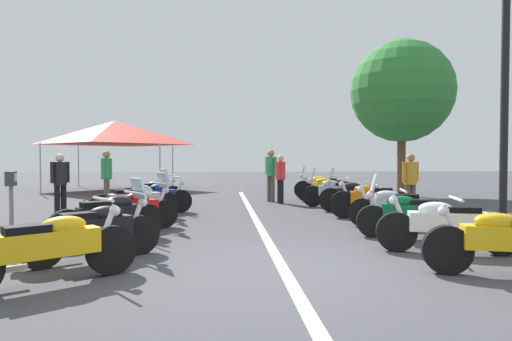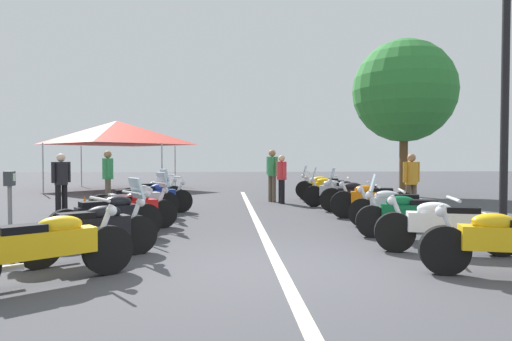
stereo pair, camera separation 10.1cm
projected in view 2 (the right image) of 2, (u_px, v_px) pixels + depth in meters
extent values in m
plane|color=#424247|center=(281.00, 271.00, 5.85)|extent=(80.00, 80.00, 0.00)
cube|color=beige|center=(258.00, 224.00, 9.85)|extent=(18.45, 0.16, 0.01)
cylinder|color=black|center=(108.00, 250.00, 5.65)|extent=(0.48, 0.59, 0.63)
cube|color=#EAB214|center=(44.00, 243.00, 5.16)|extent=(0.91, 1.10, 0.30)
ellipsoid|color=#EAB214|center=(60.00, 225.00, 5.27)|extent=(0.52, 0.57, 0.22)
cube|color=black|center=(23.00, 230.00, 5.01)|extent=(0.49, 0.54, 0.12)
cylinder|color=silver|center=(103.00, 227.00, 5.61)|extent=(0.23, 0.27, 0.58)
cylinder|color=silver|center=(100.00, 199.00, 5.57)|extent=(0.52, 0.40, 0.04)
sphere|color=silver|center=(111.00, 211.00, 5.67)|extent=(0.14, 0.14, 0.14)
cylinder|color=black|center=(138.00, 235.00, 6.84)|extent=(0.46, 0.57, 0.60)
cylinder|color=black|center=(38.00, 247.00, 5.93)|extent=(0.46, 0.57, 0.60)
cube|color=black|center=(91.00, 228.00, 6.38)|extent=(0.86, 1.04, 0.30)
ellipsoid|color=black|center=(104.00, 213.00, 6.49)|extent=(0.51, 0.57, 0.22)
cube|color=black|center=(76.00, 217.00, 6.24)|extent=(0.49, 0.54, 0.12)
cylinder|color=silver|center=(134.00, 216.00, 6.79)|extent=(0.23, 0.28, 0.58)
cylinder|color=silver|center=(131.00, 193.00, 6.76)|extent=(0.53, 0.39, 0.04)
sphere|color=silver|center=(141.00, 202.00, 6.86)|extent=(0.14, 0.14, 0.14)
cylinder|color=silver|center=(57.00, 248.00, 6.26)|extent=(0.39, 0.49, 0.08)
cube|color=silver|center=(136.00, 188.00, 6.81)|extent=(0.36, 0.31, 0.32)
cylinder|color=black|center=(145.00, 221.00, 8.18)|extent=(0.47, 0.61, 0.64)
cylinder|color=black|center=(66.00, 228.00, 7.33)|extent=(0.47, 0.61, 0.64)
cube|color=black|center=(107.00, 214.00, 7.75)|extent=(0.82, 1.04, 0.30)
ellipsoid|color=black|center=(117.00, 202.00, 7.86)|extent=(0.50, 0.58, 0.22)
cube|color=black|center=(95.00, 205.00, 7.61)|extent=(0.48, 0.54, 0.12)
cylinder|color=silver|center=(142.00, 205.00, 8.14)|extent=(0.22, 0.28, 0.58)
cylinder|color=silver|center=(139.00, 186.00, 8.10)|extent=(0.54, 0.38, 0.04)
sphere|color=silver|center=(147.00, 194.00, 8.20)|extent=(0.14, 0.14, 0.14)
cylinder|color=silver|center=(80.00, 231.00, 7.65)|extent=(0.37, 0.50, 0.08)
cylinder|color=black|center=(163.00, 214.00, 9.38)|extent=(0.46, 0.57, 0.60)
cylinder|color=black|center=(90.00, 220.00, 8.41)|extent=(0.46, 0.57, 0.60)
cube|color=red|center=(129.00, 208.00, 8.89)|extent=(0.90, 1.12, 0.30)
ellipsoid|color=red|center=(137.00, 198.00, 9.00)|extent=(0.51, 0.57, 0.22)
cube|color=black|center=(118.00, 200.00, 8.75)|extent=(0.49, 0.54, 0.12)
cylinder|color=silver|center=(161.00, 200.00, 9.33)|extent=(0.22, 0.28, 0.58)
cylinder|color=silver|center=(159.00, 183.00, 9.30)|extent=(0.53, 0.39, 0.04)
sphere|color=silver|center=(165.00, 190.00, 9.40)|extent=(0.14, 0.14, 0.14)
cylinder|color=silver|center=(103.00, 222.00, 8.75)|extent=(0.38, 0.50, 0.08)
cube|color=silver|center=(162.00, 180.00, 9.35)|extent=(0.36, 0.31, 0.32)
cylinder|color=black|center=(166.00, 205.00, 10.83)|extent=(0.45, 0.65, 0.66)
cylinder|color=black|center=(101.00, 209.00, 9.97)|extent=(0.45, 0.65, 0.66)
cube|color=silver|center=(135.00, 199.00, 10.39)|extent=(0.83, 1.16, 0.30)
ellipsoid|color=silver|center=(142.00, 191.00, 10.49)|extent=(0.48, 0.58, 0.22)
cube|color=black|center=(125.00, 192.00, 10.27)|extent=(0.46, 0.55, 0.12)
cylinder|color=silver|center=(163.00, 193.00, 10.79)|extent=(0.20, 0.29, 0.58)
cylinder|color=silver|center=(162.00, 178.00, 10.75)|extent=(0.56, 0.34, 0.04)
sphere|color=silver|center=(167.00, 185.00, 10.84)|extent=(0.14, 0.14, 0.14)
cylinder|color=silver|center=(113.00, 212.00, 10.30)|extent=(0.34, 0.52, 0.08)
cube|color=silver|center=(165.00, 175.00, 10.80)|extent=(0.37, 0.28, 0.32)
cylinder|color=black|center=(181.00, 201.00, 11.98)|extent=(0.39, 0.63, 0.63)
cylinder|color=black|center=(124.00, 204.00, 11.26)|extent=(0.39, 0.63, 0.63)
cube|color=navy|center=(153.00, 196.00, 11.62)|extent=(0.73, 1.17, 0.30)
ellipsoid|color=navy|center=(160.00, 188.00, 11.70)|extent=(0.45, 0.58, 0.22)
cube|color=black|center=(145.00, 189.00, 11.51)|extent=(0.43, 0.54, 0.12)
cylinder|color=silver|center=(179.00, 190.00, 11.94)|extent=(0.18, 0.29, 0.58)
cylinder|color=silver|center=(177.00, 177.00, 11.92)|extent=(0.58, 0.29, 0.04)
sphere|color=silver|center=(183.00, 183.00, 11.99)|extent=(0.14, 0.14, 0.14)
cylinder|color=silver|center=(134.00, 206.00, 11.57)|extent=(0.30, 0.53, 0.08)
cylinder|color=black|center=(173.00, 196.00, 13.28)|extent=(0.49, 0.61, 0.65)
cylinder|color=black|center=(128.00, 199.00, 12.39)|extent=(0.49, 0.61, 0.65)
cube|color=#0C592D|center=(152.00, 192.00, 12.83)|extent=(0.85, 1.04, 0.30)
ellipsoid|color=#0C592D|center=(157.00, 185.00, 12.94)|extent=(0.51, 0.57, 0.22)
cube|color=black|center=(144.00, 186.00, 12.69)|extent=(0.49, 0.54, 0.12)
cylinder|color=silver|center=(171.00, 187.00, 13.24)|extent=(0.22, 0.28, 0.58)
cylinder|color=silver|center=(170.00, 175.00, 13.20)|extent=(0.53, 0.39, 0.04)
sphere|color=silver|center=(175.00, 180.00, 13.30)|extent=(0.14, 0.14, 0.14)
cylinder|color=silver|center=(135.00, 202.00, 12.71)|extent=(0.38, 0.50, 0.08)
cylinder|color=black|center=(444.00, 250.00, 5.63)|extent=(0.30, 0.64, 0.63)
cube|color=#EAB214|center=(509.00, 238.00, 5.48)|extent=(0.56, 1.18, 0.30)
ellipsoid|color=#EAB214|center=(493.00, 222.00, 5.51)|extent=(0.39, 0.57, 0.22)
cylinder|color=silver|center=(450.00, 227.00, 5.61)|extent=(0.14, 0.30, 0.58)
cylinder|color=silver|center=(453.00, 199.00, 5.59)|extent=(0.61, 0.20, 0.04)
sphere|color=silver|center=(441.00, 211.00, 5.62)|extent=(0.14, 0.14, 0.14)
cylinder|color=black|center=(395.00, 232.00, 6.99)|extent=(0.30, 0.65, 0.63)
cylinder|color=black|center=(500.00, 235.00, 6.69)|extent=(0.30, 0.65, 0.63)
cube|color=white|center=(446.00, 222.00, 6.84)|extent=(0.58, 1.20, 0.30)
ellipsoid|color=white|center=(434.00, 209.00, 6.87)|extent=(0.39, 0.57, 0.22)
cube|color=black|center=(462.00, 211.00, 6.79)|extent=(0.38, 0.53, 0.12)
cylinder|color=silver|center=(399.00, 213.00, 6.97)|extent=(0.14, 0.30, 0.58)
cylinder|color=silver|center=(402.00, 191.00, 6.95)|extent=(0.61, 0.20, 0.04)
sphere|color=silver|center=(392.00, 201.00, 6.99)|extent=(0.14, 0.14, 0.14)
cylinder|color=silver|center=(482.00, 243.00, 6.58)|extent=(0.22, 0.55, 0.08)
cylinder|color=black|center=(372.00, 221.00, 8.26)|extent=(0.28, 0.62, 0.60)
cylinder|color=black|center=(450.00, 223.00, 8.02)|extent=(0.28, 0.62, 0.60)
cube|color=#0C592D|center=(410.00, 213.00, 8.13)|extent=(0.52, 1.08, 0.30)
ellipsoid|color=#0C592D|center=(400.00, 202.00, 8.16)|extent=(0.38, 0.57, 0.22)
cube|color=black|center=(423.00, 203.00, 8.09)|extent=(0.37, 0.53, 0.12)
cylinder|color=silver|center=(375.00, 206.00, 8.24)|extent=(0.14, 0.30, 0.58)
cylinder|color=silver|center=(378.00, 186.00, 8.22)|extent=(0.61, 0.19, 0.04)
sphere|color=silver|center=(369.00, 195.00, 8.25)|extent=(0.14, 0.14, 0.14)
cylinder|color=silver|center=(436.00, 229.00, 7.89)|extent=(0.21, 0.55, 0.08)
cube|color=silver|center=(373.00, 183.00, 8.23)|extent=(0.38, 0.20, 0.32)
cylinder|color=black|center=(363.00, 213.00, 9.53)|extent=(0.37, 0.62, 0.62)
cylinder|color=black|center=(430.00, 215.00, 9.08)|extent=(0.37, 0.62, 0.62)
cube|color=silver|center=(396.00, 205.00, 9.30)|extent=(0.66, 1.07, 0.30)
ellipsoid|color=silver|center=(387.00, 196.00, 9.36)|extent=(0.44, 0.58, 0.22)
cube|color=black|center=(407.00, 197.00, 9.23)|extent=(0.43, 0.54, 0.12)
cylinder|color=silver|center=(366.00, 199.00, 9.50)|extent=(0.18, 0.29, 0.58)
cylinder|color=silver|center=(368.00, 182.00, 9.48)|extent=(0.59, 0.28, 0.04)
sphere|color=silver|center=(360.00, 189.00, 9.53)|extent=(0.14, 0.14, 0.14)
cylinder|color=silver|center=(416.00, 220.00, 9.01)|extent=(0.29, 0.54, 0.08)
cylinder|color=black|center=(344.00, 205.00, 10.86)|extent=(0.30, 0.69, 0.67)
cylinder|color=black|center=(402.00, 206.00, 10.63)|extent=(0.30, 0.69, 0.67)
cube|color=orange|center=(373.00, 198.00, 10.74)|extent=(0.52, 1.09, 0.30)
ellipsoid|color=orange|center=(365.00, 190.00, 10.76)|extent=(0.38, 0.57, 0.22)
cube|color=black|center=(382.00, 191.00, 10.70)|extent=(0.37, 0.53, 0.12)
cylinder|color=silver|center=(346.00, 193.00, 10.84)|extent=(0.14, 0.30, 0.58)
cylinder|color=silver|center=(348.00, 178.00, 10.82)|extent=(0.61, 0.19, 0.04)
sphere|color=silver|center=(342.00, 184.00, 10.85)|extent=(0.14, 0.14, 0.14)
cylinder|color=silver|center=(391.00, 211.00, 10.50)|extent=(0.21, 0.55, 0.08)
cylinder|color=black|center=(332.00, 200.00, 12.12)|extent=(0.36, 0.67, 0.66)
cylinder|color=black|center=(387.00, 201.00, 11.72)|extent=(0.36, 0.67, 0.66)
cube|color=black|center=(359.00, 194.00, 11.92)|extent=(0.64, 1.13, 0.30)
ellipsoid|color=black|center=(352.00, 187.00, 11.96)|extent=(0.42, 0.58, 0.22)
cube|color=black|center=(367.00, 188.00, 11.85)|extent=(0.41, 0.54, 0.12)
cylinder|color=silver|center=(334.00, 189.00, 12.10)|extent=(0.17, 0.30, 0.58)
cylinder|color=silver|center=(336.00, 176.00, 12.08)|extent=(0.60, 0.25, 0.04)
sphere|color=silver|center=(330.00, 182.00, 12.12)|extent=(0.14, 0.14, 0.14)
cylinder|color=silver|center=(375.00, 205.00, 11.63)|extent=(0.26, 0.54, 0.08)
cube|color=silver|center=(333.00, 173.00, 12.10)|extent=(0.38, 0.24, 0.32)
cylinder|color=black|center=(314.00, 196.00, 13.38)|extent=(0.28, 0.66, 0.64)
cylinder|color=black|center=(361.00, 197.00, 13.15)|extent=(0.28, 0.66, 0.64)
cube|color=silver|center=(337.00, 191.00, 13.26)|extent=(0.52, 1.10, 0.30)
ellipsoid|color=silver|center=(331.00, 184.00, 13.28)|extent=(0.37, 0.57, 0.22)
cube|color=black|center=(345.00, 185.00, 13.22)|extent=(0.36, 0.53, 0.12)
cylinder|color=silver|center=(316.00, 186.00, 13.36)|extent=(0.14, 0.30, 0.58)
cylinder|color=silver|center=(317.00, 175.00, 13.35)|extent=(0.61, 0.18, 0.04)
sphere|color=silver|center=(312.00, 180.00, 13.37)|extent=(0.14, 0.14, 0.14)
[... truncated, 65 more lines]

